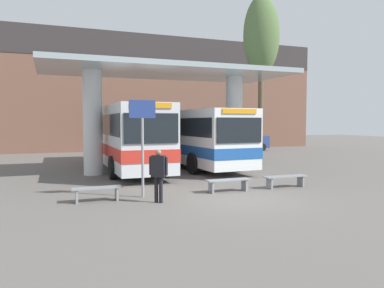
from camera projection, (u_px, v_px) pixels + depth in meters
The scene contains 12 objects.
ground_plane at pixel (237, 199), 12.43m from camera, with size 100.00×100.00×0.00m, color #605B56.
townhouse_backdrop at pixel (118, 82), 32.97m from camera, with size 40.00×0.58×10.47m.
station_canopy at pixel (168, 89), 19.30m from camera, with size 12.64×5.60×5.29m.
transit_bus_left_bay at pixel (124, 134), 20.53m from camera, with size 2.77×12.19×3.36m.
transit_bus_center_bay at pixel (187, 135), 22.17m from camera, with size 3.15×12.19×3.18m.
waiting_bench_near_pillar at pixel (228, 182), 13.67m from camera, with size 1.69×0.44×0.46m.
waiting_bench_mid_platform at pixel (285, 179), 14.56m from camera, with size 1.80×0.44×0.46m.
waiting_bench_far_platform at pixel (97, 191), 12.00m from camera, with size 1.57×0.44×0.46m.
info_sign_platform at pixel (142, 129), 12.58m from camera, with size 0.90×0.09×3.29m.
pedestrian_waiting at pixel (158, 170), 11.78m from camera, with size 0.56×0.46×1.69m.
poplar_tree_behind_left at pixel (261, 37), 26.23m from camera, with size 2.52×2.52×11.41m.
parked_car_street at pixel (245, 140), 33.53m from camera, with size 4.22×2.17×1.92m.
Camera 1 is at (-5.81, -10.95, 2.54)m, focal length 35.00 mm.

